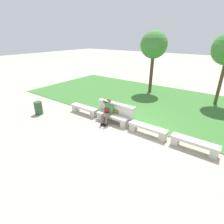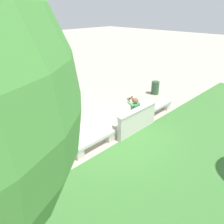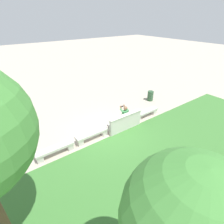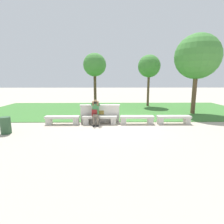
% 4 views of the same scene
% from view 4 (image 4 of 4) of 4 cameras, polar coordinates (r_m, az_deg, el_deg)
% --- Properties ---
extents(ground_plane, '(80.00, 80.00, 0.00)m').
position_cam_4_polar(ground_plane, '(9.50, 2.06, -3.93)').
color(ground_plane, '#B2A593').
extents(grass_strip, '(19.83, 8.00, 0.03)m').
position_cam_4_polar(grass_strip, '(13.77, 1.14, 0.75)').
color(grass_strip, '#3D7533').
rests_on(grass_strip, ground).
extents(bench_main, '(1.82, 0.40, 0.45)m').
position_cam_4_polar(bench_main, '(9.75, -15.88, -2.17)').
color(bench_main, beige).
rests_on(bench_main, ground).
extents(bench_near, '(1.82, 0.40, 0.45)m').
position_cam_4_polar(bench_near, '(9.43, -4.02, -2.21)').
color(bench_near, beige).
rests_on(bench_near, ground).
extents(bench_mid, '(1.82, 0.40, 0.45)m').
position_cam_4_polar(bench_mid, '(9.53, 8.10, -2.15)').
color(bench_mid, beige).
rests_on(bench_mid, ground).
extents(bench_far, '(1.82, 0.40, 0.45)m').
position_cam_4_polar(bench_far, '(10.04, 19.48, -2.01)').
color(bench_far, beige).
rests_on(bench_far, ground).
extents(backrest_wall_with_plaque, '(2.19, 0.24, 1.01)m').
position_cam_4_polar(backrest_wall_with_plaque, '(9.71, -3.93, -0.50)').
color(backrest_wall_with_plaque, beige).
rests_on(backrest_wall_with_plaque, ground).
extents(person_photographer, '(0.49, 0.74, 1.32)m').
position_cam_4_polar(person_photographer, '(9.28, -5.37, 0.33)').
color(person_photographer, black).
rests_on(person_photographer, ground).
extents(backpack, '(0.28, 0.24, 0.43)m').
position_cam_4_polar(backpack, '(9.34, -5.73, -0.29)').
color(backpack, maroon).
rests_on(backpack, bench_near).
extents(tree_behind_wall, '(1.94, 1.94, 4.55)m').
position_cam_4_polar(tree_behind_wall, '(15.37, -5.68, 14.91)').
color(tree_behind_wall, '#4C3826').
rests_on(tree_behind_wall, ground).
extents(tree_left_background, '(1.91, 1.91, 4.44)m').
position_cam_4_polar(tree_left_background, '(15.79, 12.02, 14.32)').
color(tree_left_background, brown).
rests_on(tree_left_background, ground).
extents(tree_right_background, '(2.94, 2.94, 5.33)m').
position_cam_4_polar(tree_right_background, '(13.36, 26.09, 15.86)').
color(tree_right_background, brown).
rests_on(tree_right_background, ground).
extents(trash_bin, '(0.44, 0.44, 0.75)m').
position_cam_4_polar(trash_bin, '(9.12, -31.41, -3.73)').
color(trash_bin, '#2D5133').
rests_on(trash_bin, ground).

